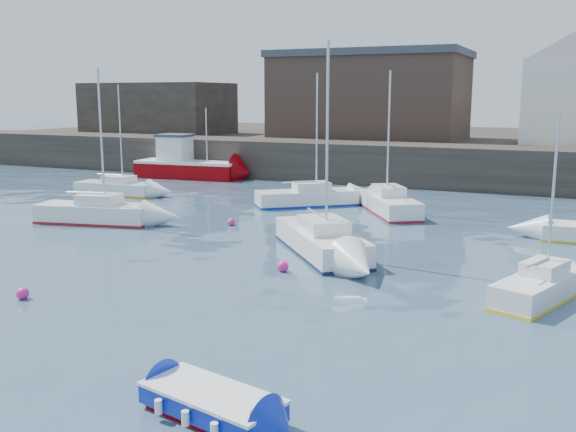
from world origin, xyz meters
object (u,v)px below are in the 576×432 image
at_px(sailboat_a, 95,212).
at_px(sailboat_h, 307,197).
at_px(fishing_boat, 186,164).
at_px(buoy_near, 23,299).
at_px(sailboat_b, 321,240).
at_px(buoy_far, 231,225).
at_px(buoy_mid, 283,271).
at_px(blue_dinghy, 212,403).
at_px(sailboat_f, 390,203).
at_px(sailboat_c, 541,286).
at_px(sailboat_e, 116,188).

distance_m(sailboat_a, sailboat_h, 12.51).
distance_m(fishing_boat, buoy_near, 31.90).
bearing_deg(sailboat_b, buoy_far, 150.43).
bearing_deg(buoy_mid, buoy_far, 131.64).
bearing_deg(blue_dinghy, buoy_far, 118.18).
bearing_deg(sailboat_f, sailboat_c, -56.70).
bearing_deg(sailboat_e, sailboat_b, -27.21).
relative_size(sailboat_f, buoy_far, 20.71).
distance_m(sailboat_e, buoy_near, 22.65).
height_order(blue_dinghy, sailboat_e, sailboat_e).
relative_size(sailboat_f, sailboat_h, 1.01).
relative_size(sailboat_b, sailboat_h, 1.11).
relative_size(blue_dinghy, sailboat_e, 0.46).
height_order(fishing_boat, sailboat_c, sailboat_c).
distance_m(sailboat_b, sailboat_h, 12.05).
bearing_deg(sailboat_f, buoy_mid, -91.57).
distance_m(sailboat_b, buoy_near, 11.87).
distance_m(sailboat_f, sailboat_h, 5.28).
height_order(blue_dinghy, sailboat_c, sailboat_c).
xyz_separation_m(blue_dinghy, buoy_near, (-9.75, 4.25, -0.33)).
height_order(sailboat_b, sailboat_e, sailboat_b).
xyz_separation_m(buoy_near, buoy_far, (0.28, 13.43, 0.00)).
xyz_separation_m(sailboat_h, buoy_near, (-1.50, -20.69, -0.51)).
relative_size(blue_dinghy, buoy_far, 8.66).
xyz_separation_m(sailboat_f, buoy_near, (-6.76, -20.19, -0.56)).
relative_size(sailboat_f, buoy_mid, 17.70).
xyz_separation_m(sailboat_a, sailboat_b, (13.19, -1.29, 0.01)).
height_order(buoy_near, buoy_far, buoy_near).
bearing_deg(sailboat_h, buoy_near, -94.13).
distance_m(sailboat_a, sailboat_e, 9.77).
height_order(sailboat_b, buoy_near, sailboat_b).
xyz_separation_m(sailboat_c, buoy_mid, (-9.10, -0.34, -0.46)).
distance_m(blue_dinghy, buoy_near, 10.64).
relative_size(sailboat_c, buoy_near, 14.57).
bearing_deg(sailboat_f, sailboat_b, -90.52).
distance_m(fishing_boat, sailboat_h, 16.60).
relative_size(fishing_boat, sailboat_h, 1.11).
xyz_separation_m(sailboat_f, buoy_far, (-6.47, -6.77, -0.56)).
bearing_deg(sailboat_e, fishing_boat, 95.23).
distance_m(sailboat_b, sailboat_e, 20.79).
distance_m(sailboat_c, buoy_far, 16.55).
bearing_deg(buoy_mid, sailboat_b, 85.10).
bearing_deg(sailboat_h, sailboat_e, -174.09).
xyz_separation_m(sailboat_a, sailboat_e, (-5.30, 8.21, -0.08)).
height_order(fishing_boat, buoy_mid, fishing_boat).
relative_size(sailboat_a, sailboat_b, 0.91).
relative_size(buoy_mid, buoy_far, 1.17).
bearing_deg(buoy_far, sailboat_f, 46.26).
distance_m(sailboat_f, buoy_near, 21.30).
bearing_deg(buoy_far, sailboat_e, 154.08).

